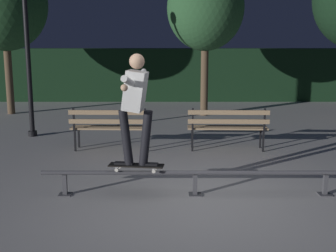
# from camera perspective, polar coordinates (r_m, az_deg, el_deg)

# --- Properties ---
(ground_plane) EXTENTS (90.00, 90.00, 0.00)m
(ground_plane) POSITION_cam_1_polar(r_m,az_deg,el_deg) (6.04, 3.99, -9.93)
(ground_plane) COLOR #ADAAA8
(hedge_backdrop) EXTENTS (24.00, 1.20, 1.93)m
(hedge_backdrop) POSITION_cam_1_polar(r_m,az_deg,el_deg) (16.44, 1.63, 6.80)
(hedge_backdrop) COLOR black
(hedge_backdrop) RESTS_ON ground
(grind_rail) EXTENTS (4.38, 0.18, 0.36)m
(grind_rail) POSITION_cam_1_polar(r_m,az_deg,el_deg) (6.23, 3.85, -6.56)
(grind_rail) COLOR #47474C
(grind_rail) RESTS_ON ground
(skateboard) EXTENTS (0.80, 0.30, 0.09)m
(skateboard) POSITION_cam_1_polar(r_m,az_deg,el_deg) (6.19, -3.93, -5.21)
(skateboard) COLOR black
(skateboard) RESTS_ON grind_rail
(skateboarder) EXTENTS (0.63, 1.40, 1.56)m
(skateboarder) POSITION_cam_1_polar(r_m,az_deg,el_deg) (5.99, -4.02, 3.41)
(skateboarder) COLOR black
(skateboarder) RESTS_ON skateboard
(park_bench_leftmost) EXTENTS (1.61, 0.46, 0.88)m
(park_bench_leftmost) POSITION_cam_1_polar(r_m,az_deg,el_deg) (8.74, -7.31, 0.21)
(park_bench_leftmost) COLOR black
(park_bench_leftmost) RESTS_ON ground
(park_bench_left_center) EXTENTS (1.61, 0.46, 0.88)m
(park_bench_left_center) POSITION_cam_1_polar(r_m,az_deg,el_deg) (8.74, 8.12, 0.20)
(park_bench_left_center) COLOR black
(park_bench_left_center) RESTS_ON ground
(tree_behind_benches) EXTENTS (2.21, 2.21, 4.33)m
(tree_behind_benches) POSITION_cam_1_polar(r_m,az_deg,el_deg) (12.92, 5.23, 15.11)
(tree_behind_benches) COLOR brown
(tree_behind_benches) RESTS_ON ground
(tree_far_left) EXTENTS (2.51, 2.51, 4.65)m
(tree_far_left) POSITION_cam_1_polar(r_m,az_deg,el_deg) (14.01, -20.46, 14.82)
(tree_far_left) COLOR brown
(tree_far_left) RESTS_ON ground
(lamp_post_left) EXTENTS (0.32, 0.32, 3.90)m
(lamp_post_left) POSITION_cam_1_polar(r_m,az_deg,el_deg) (10.39, -17.84, 12.25)
(lamp_post_left) COLOR black
(lamp_post_left) RESTS_ON ground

